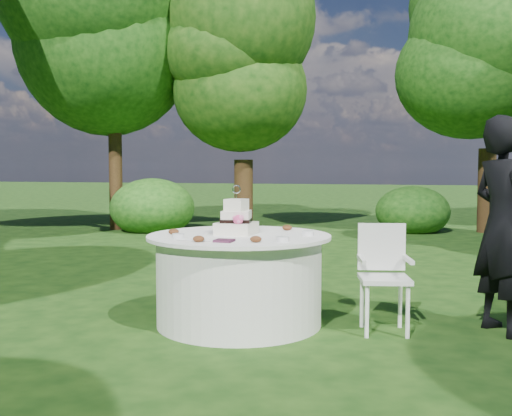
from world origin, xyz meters
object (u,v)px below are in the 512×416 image
at_px(cake, 236,221).
at_px(chair, 383,268).
at_px(napkins, 224,241).
at_px(guest, 504,225).
at_px(table, 239,279).

distance_m(cake, chair, 1.29).
height_order(napkins, guest, guest).
bearing_deg(cake, napkins, -83.54).
bearing_deg(cake, chair, 3.52).
xyz_separation_m(napkins, chair, (1.17, 0.60, -0.26)).
bearing_deg(guest, table, 65.45).
bearing_deg(chair, guest, 11.31).
distance_m(napkins, chair, 1.35).
xyz_separation_m(table, chair, (1.20, 0.11, 0.13)).
xyz_separation_m(napkins, cake, (-0.06, 0.53, 0.10)).
xyz_separation_m(table, cake, (-0.03, 0.03, 0.50)).
distance_m(guest, chair, 1.02).
relative_size(napkins, guest, 0.08).
bearing_deg(cake, table, -46.67).
distance_m(guest, table, 2.21).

